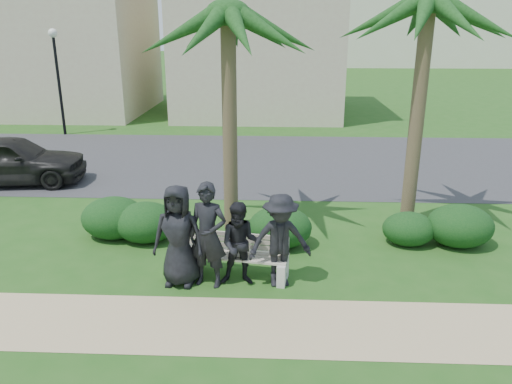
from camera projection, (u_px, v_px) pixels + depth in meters
ground at (274, 272)px, 9.46m from camera, size 160.00×160.00×0.00m
footpath at (273, 326)px, 7.75m from camera, size 30.00×1.60×0.01m
asphalt_street at (276, 161)px, 17.03m from camera, size 160.00×8.00×0.01m
stucco_bldg_left at (47, 40)px, 25.82m from camera, size 10.40×8.40×7.30m
stucco_bldg_right at (259, 40)px, 25.36m from camera, size 8.40×8.40×7.30m
street_lamp at (56, 63)px, 20.24m from camera, size 0.36×0.36×4.29m
park_bench at (228, 258)px, 9.22m from camera, size 2.29×0.86×0.77m
man_a at (179, 236)px, 8.76m from camera, size 0.97×0.69×1.85m
man_b at (208, 235)px, 8.71m from camera, size 0.78×0.61×1.91m
man_c at (241, 244)px, 8.80m from camera, size 0.76×0.60×1.54m
man_d at (280, 241)px, 8.73m from camera, size 1.21×0.85×1.72m
hedge_a at (114, 217)px, 10.90m from camera, size 1.42×1.17×0.92m
hedge_b at (146, 221)px, 10.71m from camera, size 1.35×1.11×0.88m
hedge_c at (280, 226)px, 10.45m from camera, size 1.34×1.11×0.87m
hedge_e at (409, 228)px, 10.55m from camera, size 1.10×0.91×0.72m
hedge_f at (460, 225)px, 10.48m from camera, size 1.39×1.15×0.91m
palm_left at (228, 16)px, 10.02m from camera, size 3.00×3.00×5.58m
palm_right at (429, 4)px, 10.33m from camera, size 3.00×3.00×5.81m
car_a at (10, 160)px, 14.45m from camera, size 4.37×2.21×1.43m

